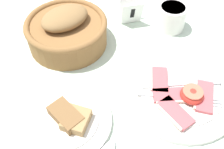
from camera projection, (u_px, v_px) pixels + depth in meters
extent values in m
plane|color=#B7CCB7|center=(152.00, 102.00, 0.60)|extent=(3.00, 3.00, 0.00)
cylinder|color=silver|center=(181.00, 94.00, 0.61)|extent=(0.26, 0.26, 0.01)
cylinder|color=silver|center=(182.00, 92.00, 0.60)|extent=(0.19, 0.19, 0.00)
cube|color=#BC5156|center=(204.00, 97.00, 0.58)|extent=(0.08, 0.09, 0.01)
cube|color=beige|center=(197.00, 95.00, 0.59)|extent=(0.06, 0.07, 0.01)
cube|color=#BC5156|center=(173.00, 95.00, 0.59)|extent=(0.10, 0.06, 0.01)
cube|color=beige|center=(175.00, 101.00, 0.58)|extent=(0.09, 0.04, 0.01)
cube|color=#BC5156|center=(176.00, 112.00, 0.56)|extent=(0.06, 0.09, 0.01)
cube|color=beige|center=(170.00, 116.00, 0.55)|extent=(0.03, 0.07, 0.01)
cube|color=#BC5156|center=(160.00, 80.00, 0.62)|extent=(0.06, 0.08, 0.01)
cube|color=beige|center=(153.00, 79.00, 0.62)|extent=(0.04, 0.07, 0.01)
ellipsoid|color=red|center=(192.00, 95.00, 0.58)|extent=(0.05, 0.05, 0.03)
cylinder|color=#DB664C|center=(193.00, 91.00, 0.57)|extent=(0.04, 0.04, 0.00)
cube|color=silver|center=(162.00, 97.00, 0.59)|extent=(0.10, 0.06, 0.00)
cube|color=silver|center=(195.00, 100.00, 0.58)|extent=(0.03, 0.03, 0.00)
cube|color=silver|center=(212.00, 105.00, 0.57)|extent=(0.04, 0.02, 0.00)
cube|color=silver|center=(212.00, 102.00, 0.58)|extent=(0.04, 0.02, 0.00)
cube|color=silver|center=(212.00, 99.00, 0.58)|extent=(0.04, 0.02, 0.00)
cube|color=silver|center=(165.00, 85.00, 0.61)|extent=(0.11, 0.04, 0.00)
cube|color=#9EA0A5|center=(204.00, 82.00, 0.61)|extent=(0.08, 0.04, 0.00)
cylinder|color=silver|center=(66.00, 121.00, 0.56)|extent=(0.20, 0.20, 0.01)
cylinder|color=silver|center=(66.00, 119.00, 0.55)|extent=(0.14, 0.14, 0.00)
cube|color=brown|center=(66.00, 115.00, 0.54)|extent=(0.07, 0.09, 0.02)
cube|color=#9E7A4C|center=(76.00, 119.00, 0.54)|extent=(0.07, 0.08, 0.02)
cylinder|color=white|center=(171.00, 17.00, 0.74)|extent=(0.08, 0.08, 0.07)
cylinder|color=white|center=(173.00, 8.00, 0.72)|extent=(0.07, 0.07, 0.01)
cylinder|color=brown|center=(67.00, 34.00, 0.70)|extent=(0.21, 0.21, 0.07)
torus|color=brown|center=(66.00, 24.00, 0.68)|extent=(0.22, 0.22, 0.02)
ellipsoid|color=olive|center=(65.00, 18.00, 0.66)|extent=(0.15, 0.12, 0.04)
cube|color=white|center=(132.00, 14.00, 0.75)|extent=(0.06, 0.03, 0.07)
cube|color=white|center=(130.00, 9.00, 0.77)|extent=(0.06, 0.03, 0.07)
cube|color=black|center=(133.00, 13.00, 0.75)|extent=(0.01, 0.01, 0.04)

